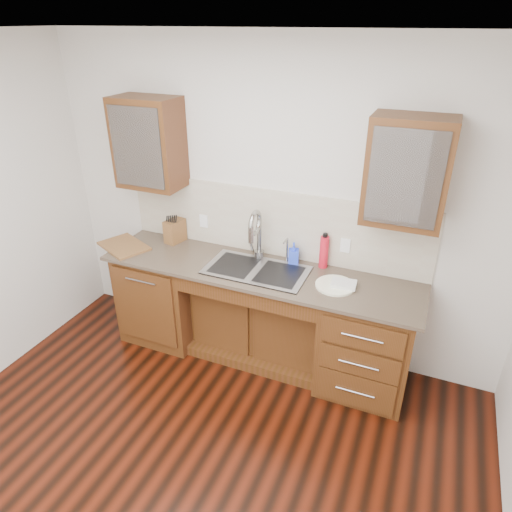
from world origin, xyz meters
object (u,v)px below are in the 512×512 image
at_px(knife_block, 175,231).
at_px(plate, 335,285).
at_px(cutting_board, 124,246).
at_px(water_bottle, 324,252).
at_px(soap_bottle, 294,253).

bearing_deg(knife_block, plate, 5.19).
bearing_deg(cutting_board, plate, 1.91).
height_order(water_bottle, knife_block, water_bottle).
xyz_separation_m(soap_bottle, plate, (0.42, -0.23, -0.08)).
xyz_separation_m(water_bottle, plate, (0.17, -0.27, -0.13)).
bearing_deg(knife_block, water_bottle, 15.22).
distance_m(water_bottle, plate, 0.34).
height_order(water_bottle, cutting_board, water_bottle).
relative_size(soap_bottle, knife_block, 0.88).
height_order(plate, knife_block, knife_block).
distance_m(water_bottle, cutting_board, 1.80).
height_order(soap_bottle, water_bottle, water_bottle).
bearing_deg(plate, soap_bottle, 150.95).
relative_size(water_bottle, cutting_board, 0.61).
bearing_deg(plate, water_bottle, 122.50).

